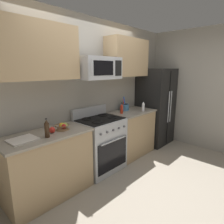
{
  "coord_description": "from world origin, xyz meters",
  "views": [
    {
      "loc": [
        -2.09,
        -1.55,
        1.74
      ],
      "look_at": [
        0.17,
        0.57,
        1.03
      ],
      "focal_mm": 30.09,
      "sensor_mm": 36.0,
      "label": 1
    }
  ],
  "objects_px": {
    "range_oven": "(100,144)",
    "bottle_hot_sauce": "(122,109)",
    "utensil_crock": "(125,107)",
    "bottle_soy": "(47,129)",
    "bottle_vinegar": "(143,106)",
    "apple_loose": "(52,130)",
    "fruit_basket": "(63,126)",
    "microwave": "(98,68)",
    "cutting_board": "(23,140)",
    "refrigerator": "(155,107)"
  },
  "relations": [
    {
      "from": "range_oven",
      "to": "bottle_hot_sauce",
      "type": "height_order",
      "value": "bottle_hot_sauce"
    },
    {
      "from": "utensil_crock",
      "to": "bottle_soy",
      "type": "bearing_deg",
      "value": -170.92
    },
    {
      "from": "bottle_vinegar",
      "to": "apple_loose",
      "type": "bearing_deg",
      "value": 176.46
    },
    {
      "from": "bottle_hot_sauce",
      "to": "fruit_basket",
      "type": "bearing_deg",
      "value": -178.57
    },
    {
      "from": "range_oven",
      "to": "bottle_vinegar",
      "type": "height_order",
      "value": "bottle_vinegar"
    },
    {
      "from": "apple_loose",
      "to": "bottle_vinegar",
      "type": "bearing_deg",
      "value": -3.54
    },
    {
      "from": "microwave",
      "to": "cutting_board",
      "type": "xyz_separation_m",
      "value": [
        -1.28,
        -0.05,
        -0.84
      ]
    },
    {
      "from": "refrigerator",
      "to": "utensil_crock",
      "type": "distance_m",
      "value": 0.96
    },
    {
      "from": "bottle_vinegar",
      "to": "bottle_soy",
      "type": "height_order",
      "value": "bottle_soy"
    },
    {
      "from": "fruit_basket",
      "to": "bottle_vinegar",
      "type": "relative_size",
      "value": 1.0
    },
    {
      "from": "range_oven",
      "to": "utensil_crock",
      "type": "relative_size",
      "value": 3.81
    },
    {
      "from": "microwave",
      "to": "bottle_soy",
      "type": "relative_size",
      "value": 3.02
    },
    {
      "from": "apple_loose",
      "to": "bottle_hot_sauce",
      "type": "bearing_deg",
      "value": 1.94
    },
    {
      "from": "range_oven",
      "to": "apple_loose",
      "type": "height_order",
      "value": "range_oven"
    },
    {
      "from": "microwave",
      "to": "bottle_hot_sauce",
      "type": "relative_size",
      "value": 3.49
    },
    {
      "from": "utensil_crock",
      "to": "bottle_soy",
      "type": "xyz_separation_m",
      "value": [
        -1.88,
        -0.3,
        0.04
      ]
    },
    {
      "from": "range_oven",
      "to": "bottle_hot_sauce",
      "type": "distance_m",
      "value": 0.79
    },
    {
      "from": "microwave",
      "to": "range_oven",
      "type": "bearing_deg",
      "value": -89.95
    },
    {
      "from": "fruit_basket",
      "to": "utensil_crock",
      "type": "bearing_deg",
      "value": 6.43
    },
    {
      "from": "bottle_hot_sauce",
      "to": "bottle_vinegar",
      "type": "distance_m",
      "value": 0.5
    },
    {
      "from": "refrigerator",
      "to": "utensil_crock",
      "type": "relative_size",
      "value": 6.13
    },
    {
      "from": "microwave",
      "to": "bottle_vinegar",
      "type": "xyz_separation_m",
      "value": [
        1.06,
        -0.18,
        -0.75
      ]
    },
    {
      "from": "refrigerator",
      "to": "bottle_hot_sauce",
      "type": "height_order",
      "value": "refrigerator"
    },
    {
      "from": "fruit_basket",
      "to": "bottle_soy",
      "type": "bearing_deg",
      "value": -157.68
    },
    {
      "from": "fruit_basket",
      "to": "bottle_soy",
      "type": "height_order",
      "value": "bottle_soy"
    },
    {
      "from": "utensil_crock",
      "to": "cutting_board",
      "type": "height_order",
      "value": "utensil_crock"
    },
    {
      "from": "refrigerator",
      "to": "apple_loose",
      "type": "bearing_deg",
      "value": -179.63
    },
    {
      "from": "utensil_crock",
      "to": "cutting_board",
      "type": "distance_m",
      "value": 2.14
    },
    {
      "from": "cutting_board",
      "to": "bottle_vinegar",
      "type": "bearing_deg",
      "value": -3.3
    },
    {
      "from": "bottle_vinegar",
      "to": "cutting_board",
      "type": "bearing_deg",
      "value": 176.7
    },
    {
      "from": "range_oven",
      "to": "microwave",
      "type": "distance_m",
      "value": 1.28
    },
    {
      "from": "bottle_hot_sauce",
      "to": "bottle_vinegar",
      "type": "xyz_separation_m",
      "value": [
        0.47,
        -0.17,
        -0.0
      ]
    },
    {
      "from": "apple_loose",
      "to": "microwave",
      "type": "bearing_deg",
      "value": 3.81
    },
    {
      "from": "refrigerator",
      "to": "microwave",
      "type": "distance_m",
      "value": 1.99
    },
    {
      "from": "range_oven",
      "to": "utensil_crock",
      "type": "xyz_separation_m",
      "value": [
        0.85,
        0.16,
        0.51
      ]
    },
    {
      "from": "bottle_hot_sauce",
      "to": "bottle_soy",
      "type": "bearing_deg",
      "value": -174.53
    },
    {
      "from": "utensil_crock",
      "to": "refrigerator",
      "type": "bearing_deg",
      "value": -10.81
    },
    {
      "from": "bottle_soy",
      "to": "apple_loose",
      "type": "bearing_deg",
      "value": 39.68
    },
    {
      "from": "range_oven",
      "to": "bottle_soy",
      "type": "bearing_deg",
      "value": -172.3
    },
    {
      "from": "refrigerator",
      "to": "utensil_crock",
      "type": "height_order",
      "value": "refrigerator"
    },
    {
      "from": "bottle_vinegar",
      "to": "fruit_basket",
      "type": "bearing_deg",
      "value": 175.57
    },
    {
      "from": "apple_loose",
      "to": "bottle_vinegar",
      "type": "height_order",
      "value": "bottle_vinegar"
    },
    {
      "from": "fruit_basket",
      "to": "bottle_hot_sauce",
      "type": "relative_size",
      "value": 0.96
    },
    {
      "from": "utensil_crock",
      "to": "bottle_hot_sauce",
      "type": "distance_m",
      "value": 0.3
    },
    {
      "from": "bottle_hot_sauce",
      "to": "microwave",
      "type": "bearing_deg",
      "value": 179.05
    },
    {
      "from": "utensil_crock",
      "to": "bottle_vinegar",
      "type": "bearing_deg",
      "value": -56.65
    },
    {
      "from": "utensil_crock",
      "to": "fruit_basket",
      "type": "distance_m",
      "value": 1.59
    },
    {
      "from": "range_oven",
      "to": "fruit_basket",
      "type": "xyz_separation_m",
      "value": [
        -0.73,
        -0.02,
        0.48
      ]
    },
    {
      "from": "refrigerator",
      "to": "bottle_vinegar",
      "type": "bearing_deg",
      "value": -169.18
    },
    {
      "from": "range_oven",
      "to": "fruit_basket",
      "type": "height_order",
      "value": "range_oven"
    }
  ]
}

